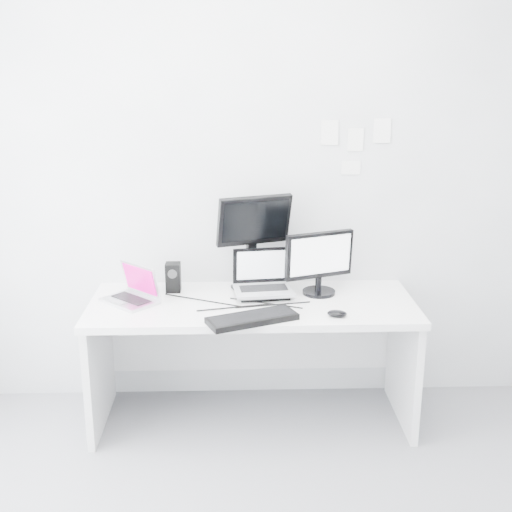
# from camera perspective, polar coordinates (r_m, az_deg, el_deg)

# --- Properties ---
(back_wall) EXTENTS (3.60, 0.00, 3.60)m
(back_wall) POSITION_cam_1_polar(r_m,az_deg,el_deg) (3.80, -0.48, 6.65)
(back_wall) COLOR silver
(back_wall) RESTS_ON ground
(desk) EXTENTS (1.80, 0.70, 0.73)m
(desk) POSITION_cam_1_polar(r_m,az_deg,el_deg) (3.77, -0.32, -9.22)
(desk) COLOR white
(desk) RESTS_ON ground
(macbook) EXTENTS (0.36, 0.36, 0.22)m
(macbook) POSITION_cam_1_polar(r_m,az_deg,el_deg) (3.64, -11.07, -2.40)
(macbook) COLOR #B2B2B8
(macbook) RESTS_ON desk
(speaker) EXTENTS (0.09, 0.09, 0.17)m
(speaker) POSITION_cam_1_polar(r_m,az_deg,el_deg) (3.79, -7.24, -1.85)
(speaker) COLOR black
(speaker) RESTS_ON desk
(dell_laptop) EXTENTS (0.35, 0.29, 0.27)m
(dell_laptop) POSITION_cam_1_polar(r_m,az_deg,el_deg) (3.66, 0.69, -1.57)
(dell_laptop) COLOR #ACAEB3
(dell_laptop) RESTS_ON desk
(rear_monitor) EXTENTS (0.45, 0.29, 0.58)m
(rear_monitor) POSITION_cam_1_polar(r_m,az_deg,el_deg) (3.73, -0.26, 1.26)
(rear_monitor) COLOR black
(rear_monitor) RESTS_ON desk
(samsung_monitor) EXTENTS (0.45, 0.32, 0.38)m
(samsung_monitor) POSITION_cam_1_polar(r_m,az_deg,el_deg) (3.71, 5.58, -0.55)
(samsung_monitor) COLOR black
(samsung_monitor) RESTS_ON desk
(keyboard) EXTENTS (0.49, 0.33, 0.03)m
(keyboard) POSITION_cam_1_polar(r_m,az_deg,el_deg) (3.35, -0.33, -5.48)
(keyboard) COLOR black
(keyboard) RESTS_ON desk
(mouse) EXTENTS (0.12, 0.09, 0.03)m
(mouse) POSITION_cam_1_polar(r_m,az_deg,el_deg) (3.44, 7.08, -5.00)
(mouse) COLOR black
(mouse) RESTS_ON desk
(wall_note_0) EXTENTS (0.10, 0.00, 0.14)m
(wall_note_0) POSITION_cam_1_polar(r_m,az_deg,el_deg) (3.79, 6.44, 10.66)
(wall_note_0) COLOR white
(wall_note_0) RESTS_ON back_wall
(wall_note_1) EXTENTS (0.09, 0.00, 0.13)m
(wall_note_1) POSITION_cam_1_polar(r_m,az_deg,el_deg) (3.82, 8.68, 10.01)
(wall_note_1) COLOR white
(wall_note_1) RESTS_ON back_wall
(wall_note_2) EXTENTS (0.10, 0.00, 0.14)m
(wall_note_2) POSITION_cam_1_polar(r_m,az_deg,el_deg) (3.85, 10.95, 10.69)
(wall_note_2) COLOR white
(wall_note_2) RESTS_ON back_wall
(wall_note_3) EXTENTS (0.11, 0.00, 0.08)m
(wall_note_3) POSITION_cam_1_polar(r_m,az_deg,el_deg) (3.84, 8.28, 7.65)
(wall_note_3) COLOR white
(wall_note_3) RESTS_ON back_wall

